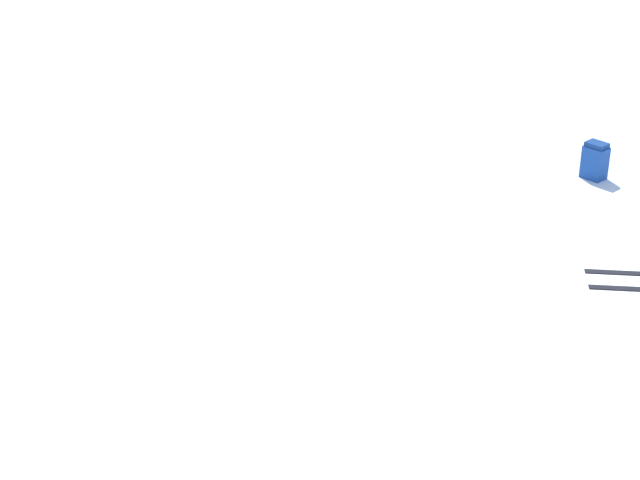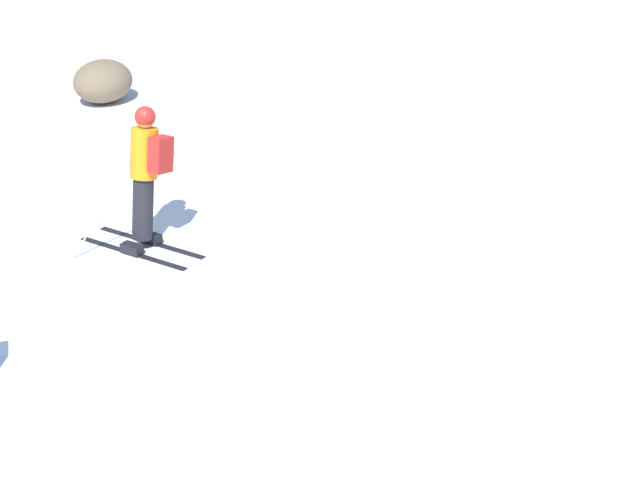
# 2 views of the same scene
# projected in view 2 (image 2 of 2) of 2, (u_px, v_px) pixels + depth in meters

# --- Properties ---
(ground_plane) EXTENTS (300.00, 300.00, 0.00)m
(ground_plane) POSITION_uv_depth(u_px,v_px,m) (109.00, 274.00, 10.73)
(ground_plane) COLOR white
(skier) EXTENTS (1.27, 1.75, 1.83)m
(skier) POSITION_uv_depth(u_px,v_px,m) (145.00, 171.00, 11.02)
(skier) COLOR black
(skier) RESTS_ON ground
(exposed_boulder_1) EXTENTS (1.22, 1.04, 0.79)m
(exposed_boulder_1) POSITION_uv_depth(u_px,v_px,m) (103.00, 81.00, 16.78)
(exposed_boulder_1) COLOR #7A664C
(exposed_boulder_1) RESTS_ON ground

